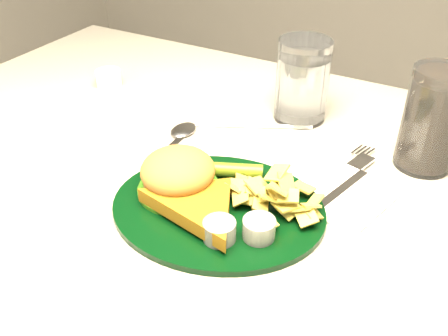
% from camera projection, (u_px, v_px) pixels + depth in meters
% --- Properties ---
extents(dinner_plate, '(0.31, 0.28, 0.06)m').
position_uv_depth(dinner_plate, '(218.00, 191.00, 0.61)').
color(dinner_plate, black).
rests_on(dinner_plate, table).
extents(water_glass, '(0.11, 0.11, 0.13)m').
position_uv_depth(water_glass, '(302.00, 81.00, 0.79)').
color(water_glass, silver).
rests_on(water_glass, table).
extents(cola_glass, '(0.08, 0.08, 0.14)m').
position_uv_depth(cola_glass, '(433.00, 120.00, 0.67)').
color(cola_glass, black).
rests_on(cola_glass, table).
extents(fork_napkin, '(0.18, 0.20, 0.01)m').
position_uv_depth(fork_napkin, '(339.00, 189.00, 0.65)').
color(fork_napkin, white).
rests_on(fork_napkin, table).
extents(spoon, '(0.06, 0.17, 0.01)m').
position_uv_depth(spoon, '(159.00, 157.00, 0.72)').
color(spoon, silver).
rests_on(spoon, table).
extents(ramekin, '(0.06, 0.06, 0.03)m').
position_uv_depth(ramekin, '(109.00, 79.00, 0.92)').
color(ramekin, white).
rests_on(ramekin, table).
extents(wrapped_straw, '(0.20, 0.14, 0.01)m').
position_uv_depth(wrapped_straw, '(254.00, 126.00, 0.80)').
color(wrapped_straw, white).
rests_on(wrapped_straw, table).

